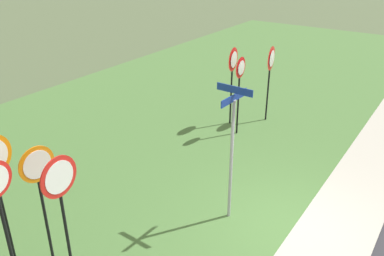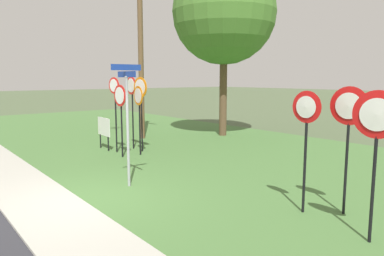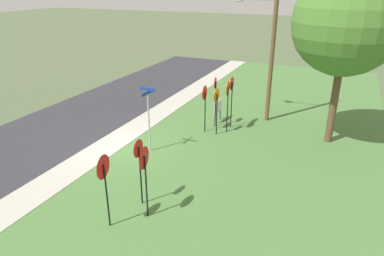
{
  "view_description": "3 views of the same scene",
  "coord_description": "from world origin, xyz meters",
  "px_view_note": "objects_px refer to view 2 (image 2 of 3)",
  "views": [
    {
      "loc": [
        -7.03,
        -2.15,
        5.79
      ],
      "look_at": [
        -0.0,
        2.64,
        1.79
      ],
      "focal_mm": 37.87,
      "sensor_mm": 36.0,
      "label": 1
    },
    {
      "loc": [
        7.8,
        -3.02,
        2.82
      ],
      "look_at": [
        -0.57,
        3.67,
        1.34
      ],
      "focal_mm": 33.82,
      "sensor_mm": 36.0,
      "label": 2
    },
    {
      "loc": [
        12.76,
        9.37,
        7.5
      ],
      "look_at": [
        0.06,
        3.76,
        1.75
      ],
      "focal_mm": 32.94,
      "sensor_mm": 36.0,
      "label": 3
    }
  ],
  "objects_px": {
    "notice_board": "(104,128)",
    "oak_tree_left": "(224,12)",
    "yield_sign_near_right": "(376,130)",
    "stop_sign_far_center": "(141,97)",
    "yield_sign_near_left": "(306,123)",
    "stop_sign_far_right": "(120,105)",
    "yield_sign_far_left": "(348,119)",
    "stop_sign_near_right": "(132,97)",
    "street_name_post": "(127,115)",
    "utility_pole": "(137,29)",
    "stop_sign_near_left": "(139,105)",
    "stop_sign_far_left": "(115,100)"
  },
  "relations": [
    {
      "from": "yield_sign_near_left",
      "to": "yield_sign_near_right",
      "type": "bearing_deg",
      "value": -14.0
    },
    {
      "from": "stop_sign_near_right",
      "to": "utility_pole",
      "type": "distance_m",
      "value": 3.78
    },
    {
      "from": "yield_sign_near_right",
      "to": "oak_tree_left",
      "type": "xyz_separation_m",
      "value": [
        -10.06,
        6.13,
        3.89
      ]
    },
    {
      "from": "notice_board",
      "to": "stop_sign_far_left",
      "type": "bearing_deg",
      "value": 10.13
    },
    {
      "from": "yield_sign_near_left",
      "to": "stop_sign_far_right",
      "type": "bearing_deg",
      "value": -179.02
    },
    {
      "from": "yield_sign_near_left",
      "to": "stop_sign_near_left",
      "type": "bearing_deg",
      "value": 175.46
    },
    {
      "from": "stop_sign_far_center",
      "to": "utility_pole",
      "type": "distance_m",
      "value": 4.17
    },
    {
      "from": "yield_sign_near_left",
      "to": "stop_sign_far_left",
      "type": "bearing_deg",
      "value": 178.83
    },
    {
      "from": "stop_sign_near_right",
      "to": "yield_sign_near_left",
      "type": "distance_m",
      "value": 8.32
    },
    {
      "from": "stop_sign_far_left",
      "to": "stop_sign_far_right",
      "type": "height_order",
      "value": "stop_sign_far_left"
    },
    {
      "from": "stop_sign_far_center",
      "to": "notice_board",
      "type": "xyz_separation_m",
      "value": [
        -1.25,
        -0.95,
        -1.24
      ]
    },
    {
      "from": "yield_sign_near_right",
      "to": "yield_sign_far_left",
      "type": "height_order",
      "value": "yield_sign_far_left"
    },
    {
      "from": "yield_sign_near_left",
      "to": "oak_tree_left",
      "type": "distance_m",
      "value": 11.06
    },
    {
      "from": "notice_board",
      "to": "oak_tree_left",
      "type": "distance_m",
      "value": 7.88
    },
    {
      "from": "stop_sign_near_right",
      "to": "stop_sign_far_left",
      "type": "distance_m",
      "value": 0.87
    },
    {
      "from": "stop_sign_near_right",
      "to": "yield_sign_near_left",
      "type": "relative_size",
      "value": 1.13
    },
    {
      "from": "yield_sign_near_right",
      "to": "oak_tree_left",
      "type": "bearing_deg",
      "value": 140.83
    },
    {
      "from": "stop_sign_far_left",
      "to": "stop_sign_far_center",
      "type": "height_order",
      "value": "stop_sign_far_center"
    },
    {
      "from": "stop_sign_near_right",
      "to": "yield_sign_near_right",
      "type": "relative_size",
      "value": 1.1
    },
    {
      "from": "oak_tree_left",
      "to": "stop_sign_near_left",
      "type": "bearing_deg",
      "value": -75.28
    },
    {
      "from": "stop_sign_far_right",
      "to": "stop_sign_near_right",
      "type": "bearing_deg",
      "value": 133.52
    },
    {
      "from": "street_name_post",
      "to": "utility_pole",
      "type": "distance_m",
      "value": 8.11
    },
    {
      "from": "stop_sign_far_left",
      "to": "stop_sign_far_right",
      "type": "xyz_separation_m",
      "value": [
        0.91,
        -0.25,
        -0.12
      ]
    },
    {
      "from": "stop_sign_near_right",
      "to": "yield_sign_near_right",
      "type": "height_order",
      "value": "stop_sign_near_right"
    },
    {
      "from": "stop_sign_far_center",
      "to": "stop_sign_far_right",
      "type": "height_order",
      "value": "stop_sign_far_center"
    },
    {
      "from": "yield_sign_far_left",
      "to": "street_name_post",
      "type": "xyz_separation_m",
      "value": [
        -4.5,
        -2.48,
        -0.12
      ]
    },
    {
      "from": "stop_sign_far_right",
      "to": "street_name_post",
      "type": "height_order",
      "value": "street_name_post"
    },
    {
      "from": "yield_sign_near_left",
      "to": "utility_pole",
      "type": "height_order",
      "value": "utility_pole"
    },
    {
      "from": "yield_sign_near_left",
      "to": "stop_sign_far_center",
      "type": "bearing_deg",
      "value": 172.59
    },
    {
      "from": "stop_sign_far_center",
      "to": "street_name_post",
      "type": "height_order",
      "value": "street_name_post"
    },
    {
      "from": "stop_sign_far_center",
      "to": "yield_sign_near_right",
      "type": "xyz_separation_m",
      "value": [
        9.14,
        -0.99,
        -0.12
      ]
    },
    {
      "from": "stop_sign_far_center",
      "to": "street_name_post",
      "type": "bearing_deg",
      "value": -41.39
    },
    {
      "from": "street_name_post",
      "to": "utility_pole",
      "type": "height_order",
      "value": "utility_pole"
    },
    {
      "from": "stop_sign_far_right",
      "to": "yield_sign_far_left",
      "type": "distance_m",
      "value": 7.79
    },
    {
      "from": "notice_board",
      "to": "stop_sign_far_right",
      "type": "bearing_deg",
      "value": -2.31
    },
    {
      "from": "stop_sign_far_right",
      "to": "notice_board",
      "type": "relative_size",
      "value": 2.05
    },
    {
      "from": "yield_sign_far_left",
      "to": "notice_board",
      "type": "height_order",
      "value": "yield_sign_far_left"
    },
    {
      "from": "street_name_post",
      "to": "oak_tree_left",
      "type": "distance_m",
      "value": 9.83
    },
    {
      "from": "stop_sign_near_right",
      "to": "yield_sign_near_right",
      "type": "xyz_separation_m",
      "value": [
        9.82,
        -0.99,
        -0.12
      ]
    },
    {
      "from": "stop_sign_near_left",
      "to": "stop_sign_far_right",
      "type": "distance_m",
      "value": 0.69
    },
    {
      "from": "yield_sign_near_right",
      "to": "stop_sign_far_center",
      "type": "bearing_deg",
      "value": 165.98
    },
    {
      "from": "stop_sign_near_left",
      "to": "yield_sign_near_left",
      "type": "bearing_deg",
      "value": 2.45
    },
    {
      "from": "yield_sign_far_left",
      "to": "utility_pole",
      "type": "distance_m",
      "value": 11.33
    },
    {
      "from": "stop_sign_near_left",
      "to": "yield_sign_near_left",
      "type": "xyz_separation_m",
      "value": [
        7.07,
        -0.27,
        0.06
      ]
    },
    {
      "from": "stop_sign_far_right",
      "to": "yield_sign_near_left",
      "type": "relative_size",
      "value": 1.01
    },
    {
      "from": "notice_board",
      "to": "stop_sign_near_right",
      "type": "bearing_deg",
      "value": 61.54
    },
    {
      "from": "stop_sign_near_right",
      "to": "yield_sign_far_left",
      "type": "bearing_deg",
      "value": -0.49
    },
    {
      "from": "stop_sign_near_right",
      "to": "street_name_post",
      "type": "relative_size",
      "value": 0.91
    },
    {
      "from": "stop_sign_far_right",
      "to": "yield_sign_near_left",
      "type": "xyz_separation_m",
      "value": [
        7.15,
        0.42,
        0.01
      ]
    },
    {
      "from": "notice_board",
      "to": "oak_tree_left",
      "type": "relative_size",
      "value": 0.15
    }
  ]
}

